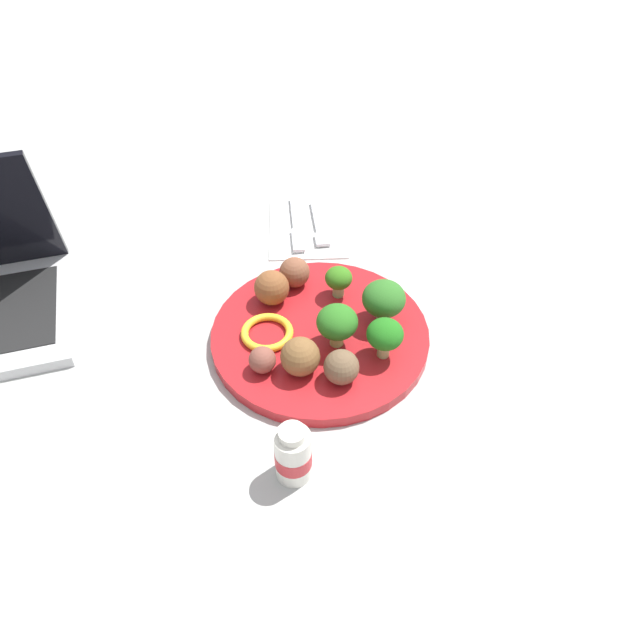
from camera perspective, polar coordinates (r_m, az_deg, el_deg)
name	(u,v)px	position (r m, az deg, el deg)	size (l,w,h in m)	color
ground_plane	(320,340)	(0.80, 0.00, -1.84)	(4.00, 4.00, 0.00)	#B2B2AD
plate	(320,335)	(0.79, 0.00, -1.44)	(0.28, 0.28, 0.02)	red
broccoli_floret_front_left	(339,279)	(0.82, 1.73, 3.81)	(0.04, 0.04, 0.04)	#8CBA75
broccoli_floret_back_right	(337,323)	(0.75, 1.60, -0.25)	(0.05, 0.05, 0.06)	#A6C56A
broccoli_floret_near_rim	(384,299)	(0.78, 5.93, 1.95)	(0.06, 0.06, 0.06)	#9FBE7C
broccoli_floret_far_rim	(385,335)	(0.74, 6.03, -1.39)	(0.04, 0.04, 0.05)	#A9B86F
meatball_far_rim	(300,357)	(0.73, -1.84, -3.41)	(0.05, 0.05, 0.05)	brown
meatball_back_left	(272,288)	(0.82, -4.49, 3.00)	(0.05, 0.05, 0.05)	brown
meatball_front_left	(295,272)	(0.84, -2.37, 4.44)	(0.04, 0.04, 0.04)	brown
meatball_back_right	(341,367)	(0.72, 1.99, -4.38)	(0.04, 0.04, 0.04)	brown
meatball_center	(262,360)	(0.74, -5.36, -3.70)	(0.03, 0.03, 0.03)	brown
pepper_ring_near_rim	(267,333)	(0.78, -4.92, -1.17)	(0.07, 0.07, 0.01)	yellow
napkin	(308,225)	(0.99, -1.16, 8.77)	(0.17, 0.12, 0.01)	white
fork	(319,225)	(0.98, -0.05, 8.77)	(0.12, 0.03, 0.01)	silver
knife	(296,226)	(0.98, -2.20, 8.73)	(0.15, 0.03, 0.01)	silver
yogurt_bottle	(293,455)	(0.65, -2.50, -12.34)	(0.04, 0.04, 0.08)	white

